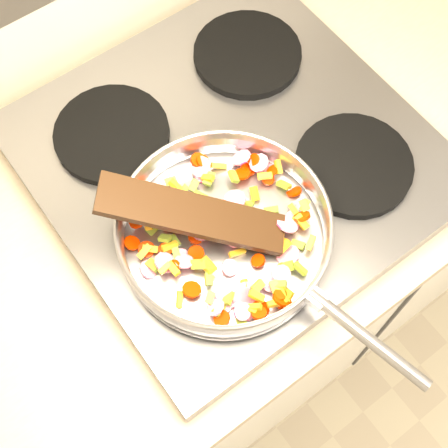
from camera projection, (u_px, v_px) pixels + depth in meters
base_cabinet at (440, 120)px, 1.65m from camera, size 3.00×0.65×0.86m
cooktop at (231, 158)px, 1.03m from camera, size 0.60×0.60×0.04m
grate_fl at (212, 262)px, 0.92m from camera, size 0.19×0.19×0.02m
grate_fr at (354, 165)px, 1.00m from camera, size 0.19×0.19×0.02m
grate_bl at (112, 134)px, 1.02m from camera, size 0.19×0.19×0.02m
grate_br at (247, 54)px, 1.09m from camera, size 0.19×0.19×0.02m
saute_pan at (225, 231)px, 0.90m from camera, size 0.36×0.52×0.06m
vegetable_heap at (227, 237)px, 0.91m from camera, size 0.28×0.29×0.05m
wooden_spatula at (193, 215)px, 0.87m from camera, size 0.24×0.22×0.10m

